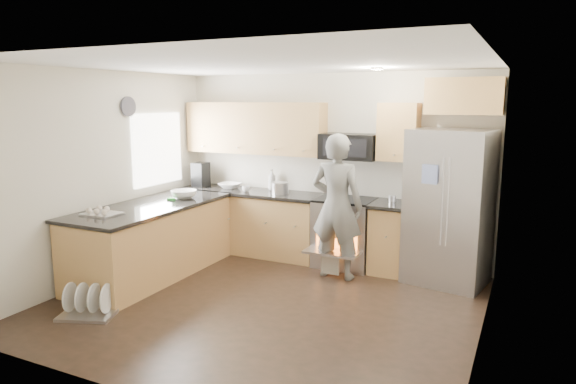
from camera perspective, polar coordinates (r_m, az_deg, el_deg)
The scene contains 8 objects.
ground at distance 5.84m, azimuth -2.74°, elevation -12.31°, with size 4.50×4.50×0.00m, color black.
room_shell at distance 5.46m, azimuth -3.15°, elevation 4.29°, with size 4.54×4.04×2.62m.
back_cabinet_run at distance 7.33m, azimuth -0.40°, elevation 0.22°, with size 4.45×0.64×2.50m.
peninsula at distance 6.84m, azimuth -14.83°, elevation -5.16°, with size 0.96×2.36×1.03m.
stove_range at distance 6.98m, azimuth 6.37°, elevation -2.76°, with size 0.76×0.97×1.79m.
refrigerator at distance 6.54m, azimuth 17.44°, elevation -1.64°, with size 1.04×0.87×1.89m.
person at distance 6.46m, azimuth 5.45°, elevation -1.59°, with size 0.67×0.44×1.84m, color slate.
dish_rack at distance 5.92m, azimuth -21.24°, elevation -11.75°, with size 0.68×0.61×0.34m.
Camera 1 is at (2.58, -4.74, 2.23)m, focal length 32.00 mm.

